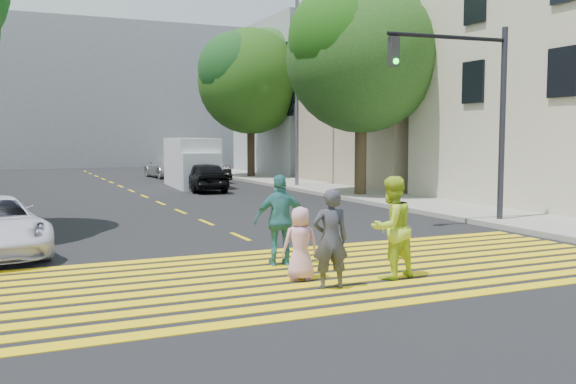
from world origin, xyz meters
TOP-DOWN VIEW (x-y plane):
  - ground at (0.00, 0.00)m, footprint 120.00×120.00m
  - sidewalk_right at (8.50, 15.00)m, footprint 3.00×60.00m
  - crosswalk at (0.00, 1.28)m, footprint 13.40×5.30m
  - lane_line at (0.00, 22.50)m, footprint 0.12×34.40m
  - building_right_tan at (15.00, 19.00)m, footprint 10.00×10.00m
  - building_right_grey at (15.00, 30.00)m, footprint 10.00×10.00m
  - backdrop_block at (0.00, 48.00)m, footprint 30.00×8.00m
  - tree_right_near at (8.25, 13.84)m, footprint 7.18×6.74m
  - tree_right_far at (8.41, 27.09)m, footprint 7.37×7.00m
  - pedestrian_man at (-0.52, 0.09)m, footprint 0.70×0.53m
  - pedestrian_woman at (0.87, 0.35)m, footprint 1.03×0.87m
  - pedestrian_child at (-0.70, 0.89)m, footprint 0.72×0.53m
  - pedestrian_extra at (-0.51, 2.21)m, footprint 1.15×0.69m
  - dark_car_near at (3.11, 19.45)m, footprint 1.93×4.16m
  - silver_car at (3.76, 29.79)m, footprint 2.12×4.59m
  - dark_car_parked at (4.81, 25.44)m, footprint 2.14×4.58m
  - white_van at (3.26, 22.04)m, footprint 2.31×5.34m
  - traffic_signal at (6.77, 5.24)m, footprint 3.89×0.49m
  - street_lamp at (7.59, 19.27)m, footprint 2.27×0.56m

SIDE VIEW (x-z plane):
  - ground at x=0.00m, z-range 0.00..0.00m
  - lane_line at x=0.00m, z-range 0.00..0.01m
  - crosswalk at x=0.00m, z-range 0.00..0.01m
  - sidewalk_right at x=8.50m, z-range 0.00..0.15m
  - silver_car at x=3.76m, z-range 0.00..1.30m
  - pedestrian_child at x=-0.70m, z-range 0.00..1.33m
  - dark_car_near at x=3.11m, z-range 0.00..1.38m
  - dark_car_parked at x=4.81m, z-range 0.00..1.45m
  - pedestrian_man at x=-0.52m, z-range 0.00..1.71m
  - pedestrian_extra at x=-0.51m, z-range 0.00..1.83m
  - pedestrian_woman at x=0.87m, z-range 0.00..1.87m
  - white_van at x=3.26m, z-range -0.06..2.40m
  - traffic_signal at x=6.77m, z-range 0.84..6.55m
  - building_right_tan at x=15.00m, z-range 0.00..10.00m
  - building_right_grey at x=15.00m, z-range 0.00..10.00m
  - street_lamp at x=7.59m, z-range 0.74..10.77m
  - backdrop_block at x=0.00m, z-range 0.00..12.00m
  - tree_right_near at x=8.25m, z-range 1.61..10.73m
  - tree_right_far at x=8.41m, z-range 1.61..10.77m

